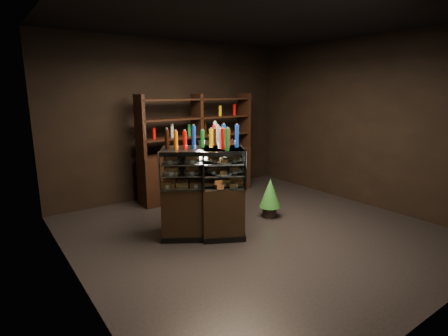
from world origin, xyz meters
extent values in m
plane|color=black|center=(0.00, 0.00, 0.00)|extent=(5.00, 5.00, 0.00)
cube|color=black|center=(0.00, 2.50, 1.50)|extent=(5.00, 0.02, 3.00)
cube|color=black|center=(2.50, 0.00, 1.50)|extent=(0.02, 5.00, 3.00)
cube|color=black|center=(-2.50, 0.00, 1.50)|extent=(0.02, 5.00, 3.00)
cube|color=black|center=(0.00, 0.00, 3.00)|extent=(5.00, 5.00, 0.02)
cube|color=black|center=(-0.35, 0.44, 0.37)|extent=(1.04, 1.28, 0.75)
cube|color=black|center=(-0.35, 0.44, 0.04)|extent=(1.07, 1.32, 0.08)
cube|color=black|center=(-0.35, 0.44, 1.25)|extent=(1.04, 1.28, 0.06)
cube|color=silver|center=(-0.35, 0.44, 0.76)|extent=(0.98, 1.22, 0.02)
cube|color=silver|center=(-0.35, 0.44, 0.94)|extent=(0.98, 1.22, 0.02)
cube|color=silver|center=(-0.35, 0.44, 1.10)|extent=(0.98, 1.22, 0.02)
cube|color=white|center=(-0.08, 0.30, 1.01)|extent=(0.54, 1.02, 0.53)
cylinder|color=silver|center=(0.17, 0.81, 1.01)|extent=(0.03, 0.03, 0.55)
cylinder|color=silver|center=(-0.36, -0.21, 1.01)|extent=(0.03, 0.03, 0.55)
cube|color=black|center=(-0.69, 0.34, 0.37)|extent=(1.28, 1.10, 0.75)
cube|color=black|center=(-0.69, 0.34, 0.04)|extent=(1.31, 1.13, 0.08)
cube|color=black|center=(-0.69, 0.34, 1.25)|extent=(1.28, 1.10, 0.06)
cube|color=silver|center=(-0.69, 0.34, 0.76)|extent=(1.21, 1.04, 0.02)
cube|color=silver|center=(-0.69, 0.34, 0.94)|extent=(1.21, 1.04, 0.02)
cube|color=silver|center=(-0.69, 0.34, 1.10)|extent=(1.21, 1.04, 0.02)
cube|color=white|center=(-0.85, 0.09, 1.01)|extent=(0.97, 0.62, 0.53)
cylinder|color=silver|center=(-0.36, -0.21, 1.01)|extent=(0.03, 0.03, 0.55)
cylinder|color=silver|center=(-1.33, 0.41, 1.01)|extent=(0.03, 0.03, 0.55)
cube|color=#BA8242|center=(-0.55, 0.00, 0.80)|extent=(0.16, 0.20, 0.06)
cube|color=#BA8242|center=(-0.46, 0.17, 0.80)|extent=(0.16, 0.20, 0.06)
cube|color=#BA8242|center=(-0.37, 0.34, 0.80)|extent=(0.16, 0.20, 0.06)
cube|color=#BA8242|center=(-0.28, 0.51, 0.80)|extent=(0.16, 0.20, 0.06)
cube|color=#BA8242|center=(-0.19, 0.68, 0.80)|extent=(0.16, 0.20, 0.06)
cube|color=#BA8242|center=(-0.10, 0.85, 0.80)|extent=(0.16, 0.20, 0.06)
cylinder|color=white|center=(-0.55, 0.05, 0.95)|extent=(0.24, 0.24, 0.01)
cube|color=#BA8242|center=(-0.55, 0.05, 0.99)|extent=(0.15, 0.19, 0.05)
cylinder|color=white|center=(-0.42, 0.31, 0.95)|extent=(0.24, 0.24, 0.01)
cube|color=#BA8242|center=(-0.42, 0.31, 0.99)|extent=(0.15, 0.19, 0.05)
cylinder|color=white|center=(-0.28, 0.56, 0.95)|extent=(0.24, 0.24, 0.01)
cube|color=#BA8242|center=(-0.28, 0.56, 0.99)|extent=(0.15, 0.19, 0.05)
cylinder|color=white|center=(-0.14, 0.82, 0.95)|extent=(0.24, 0.24, 0.01)
cube|color=#BA8242|center=(-0.14, 0.82, 0.99)|extent=(0.15, 0.19, 0.05)
cylinder|color=white|center=(-0.55, 0.05, 1.11)|extent=(0.24, 0.24, 0.02)
cube|color=#BA8242|center=(-0.55, 0.05, 1.15)|extent=(0.15, 0.19, 0.05)
cylinder|color=white|center=(-0.42, 0.31, 1.11)|extent=(0.24, 0.24, 0.02)
cube|color=#BA8242|center=(-0.42, 0.31, 1.15)|extent=(0.15, 0.19, 0.05)
cylinder|color=white|center=(-0.28, 0.56, 1.11)|extent=(0.24, 0.24, 0.02)
cube|color=#BA8242|center=(-0.28, 0.56, 1.15)|extent=(0.15, 0.19, 0.05)
cylinder|color=white|center=(-0.14, 0.82, 1.11)|extent=(0.24, 0.24, 0.02)
cube|color=#BA8242|center=(-0.14, 0.82, 1.15)|extent=(0.15, 0.19, 0.05)
cube|color=#BA8242|center=(-1.11, 0.58, 0.80)|extent=(0.20, 0.17, 0.06)
cube|color=#BA8242|center=(-0.95, 0.47, 0.80)|extent=(0.20, 0.17, 0.06)
cube|color=#BA8242|center=(-0.79, 0.37, 0.80)|extent=(0.20, 0.17, 0.06)
cube|color=#BA8242|center=(-0.63, 0.27, 0.80)|extent=(0.20, 0.17, 0.06)
cube|color=#BA8242|center=(-0.46, 0.16, 0.80)|extent=(0.20, 0.17, 0.06)
cube|color=#BA8242|center=(-0.30, 0.06, 0.80)|extent=(0.20, 0.17, 0.06)
cylinder|color=white|center=(-1.06, 0.58, 0.95)|extent=(0.24, 0.24, 0.01)
cube|color=#BA8242|center=(-1.06, 0.58, 0.99)|extent=(0.19, 0.16, 0.05)
cylinder|color=white|center=(-0.82, 0.42, 0.95)|extent=(0.24, 0.24, 0.01)
cube|color=#BA8242|center=(-0.82, 0.42, 0.99)|extent=(0.19, 0.16, 0.05)
cylinder|color=white|center=(-0.57, 0.27, 0.95)|extent=(0.24, 0.24, 0.01)
cube|color=#BA8242|center=(-0.57, 0.27, 0.99)|extent=(0.19, 0.16, 0.05)
cylinder|color=white|center=(-0.32, 0.11, 0.95)|extent=(0.24, 0.24, 0.01)
cube|color=#BA8242|center=(-0.32, 0.11, 0.99)|extent=(0.19, 0.16, 0.05)
cylinder|color=white|center=(-1.06, 0.58, 1.11)|extent=(0.24, 0.24, 0.02)
cube|color=#BA8242|center=(-1.06, 0.58, 1.15)|extent=(0.19, 0.16, 0.05)
cylinder|color=white|center=(-0.82, 0.42, 1.11)|extent=(0.24, 0.24, 0.02)
cube|color=#BA8242|center=(-0.82, 0.42, 1.15)|extent=(0.19, 0.16, 0.05)
cylinder|color=white|center=(-0.57, 0.27, 1.11)|extent=(0.24, 0.24, 0.02)
cube|color=#BA8242|center=(-0.57, 0.27, 1.15)|extent=(0.19, 0.16, 0.05)
cylinder|color=white|center=(-0.32, 0.11, 1.11)|extent=(0.24, 0.24, 0.02)
cube|color=#BA8242|center=(-0.32, 0.11, 1.15)|extent=(0.19, 0.16, 0.05)
cylinder|color=#D8590A|center=(-0.57, 0.01, 1.42)|extent=(0.06, 0.06, 0.28)
cylinder|color=silver|center=(-0.57, 0.01, 1.57)|extent=(0.03, 0.03, 0.02)
cylinder|color=#B20C0A|center=(-0.52, 0.12, 1.42)|extent=(0.06, 0.06, 0.28)
cylinder|color=silver|center=(-0.52, 0.12, 1.57)|extent=(0.03, 0.03, 0.02)
cylinder|color=yellow|center=(-0.46, 0.22, 1.42)|extent=(0.06, 0.06, 0.28)
cylinder|color=silver|center=(-0.46, 0.22, 1.57)|extent=(0.03, 0.03, 0.02)
cylinder|color=#0F38B2|center=(-0.40, 0.33, 1.42)|extent=(0.06, 0.06, 0.28)
cylinder|color=silver|center=(-0.40, 0.33, 1.57)|extent=(0.03, 0.03, 0.02)
cylinder|color=silver|center=(-0.35, 0.44, 1.42)|extent=(0.06, 0.06, 0.28)
cylinder|color=silver|center=(-0.35, 0.44, 1.57)|extent=(0.03, 0.03, 0.02)
cylinder|color=black|center=(-0.29, 0.54, 1.42)|extent=(0.06, 0.06, 0.28)
cylinder|color=silver|center=(-0.29, 0.54, 1.57)|extent=(0.03, 0.03, 0.02)
cylinder|color=#147223|center=(-0.23, 0.65, 1.42)|extent=(0.06, 0.06, 0.28)
cylinder|color=silver|center=(-0.23, 0.65, 1.57)|extent=(0.03, 0.03, 0.02)
cylinder|color=#D8590A|center=(-0.18, 0.75, 1.42)|extent=(0.06, 0.06, 0.28)
cylinder|color=silver|center=(-0.18, 0.75, 1.57)|extent=(0.03, 0.03, 0.02)
cylinder|color=#B20C0A|center=(-0.12, 0.86, 1.42)|extent=(0.06, 0.06, 0.28)
cylinder|color=silver|center=(-0.12, 0.86, 1.57)|extent=(0.03, 0.03, 0.02)
cylinder|color=#D8590A|center=(-1.10, 0.60, 1.42)|extent=(0.06, 0.06, 0.28)
cylinder|color=silver|center=(-1.10, 0.60, 1.57)|extent=(0.03, 0.03, 0.02)
cylinder|color=#B20C0A|center=(-1.00, 0.54, 1.42)|extent=(0.06, 0.06, 0.28)
cylinder|color=silver|center=(-1.00, 0.54, 1.57)|extent=(0.03, 0.03, 0.02)
cylinder|color=yellow|center=(-0.90, 0.47, 1.42)|extent=(0.06, 0.06, 0.28)
cylinder|color=silver|center=(-0.90, 0.47, 1.57)|extent=(0.03, 0.03, 0.02)
cylinder|color=#0F38B2|center=(-0.79, 0.41, 1.42)|extent=(0.06, 0.06, 0.28)
cylinder|color=silver|center=(-0.79, 0.41, 1.57)|extent=(0.03, 0.03, 0.02)
cylinder|color=silver|center=(-0.69, 0.34, 1.42)|extent=(0.06, 0.06, 0.28)
cylinder|color=silver|center=(-0.69, 0.34, 1.57)|extent=(0.03, 0.03, 0.02)
cylinder|color=black|center=(-0.59, 0.28, 1.42)|extent=(0.06, 0.06, 0.28)
cylinder|color=silver|center=(-0.59, 0.28, 1.57)|extent=(0.03, 0.03, 0.02)
cylinder|color=#147223|center=(-0.49, 0.22, 1.42)|extent=(0.06, 0.06, 0.28)
cylinder|color=silver|center=(-0.49, 0.22, 1.57)|extent=(0.03, 0.03, 0.02)
cylinder|color=#D8590A|center=(-0.39, 0.15, 1.42)|extent=(0.06, 0.06, 0.28)
cylinder|color=silver|center=(-0.39, 0.15, 1.57)|extent=(0.03, 0.03, 0.02)
cylinder|color=#B20C0A|center=(-0.29, 0.09, 1.42)|extent=(0.06, 0.06, 0.28)
cylinder|color=silver|center=(-0.29, 0.09, 1.57)|extent=(0.03, 0.03, 0.02)
cylinder|color=black|center=(0.60, 0.32, 0.09)|extent=(0.23, 0.23, 0.17)
cone|color=#1A5D23|center=(0.60, 0.32, 0.41)|extent=(0.35, 0.35, 0.48)
cone|color=#1A5D23|center=(0.60, 0.32, 0.57)|extent=(0.27, 0.27, 0.34)
cube|color=black|center=(0.27, 2.05, 0.45)|extent=(2.37, 0.42, 0.90)
cube|color=black|center=(-0.89, 2.05, 1.45)|extent=(0.06, 0.38, 1.10)
cube|color=black|center=(0.27, 2.05, 1.45)|extent=(0.06, 0.38, 1.10)
cube|color=black|center=(1.42, 2.05, 1.45)|extent=(0.06, 0.38, 1.10)
cube|color=black|center=(0.27, 2.05, 1.20)|extent=(2.33, 0.38, 0.03)
cube|color=black|center=(0.27, 2.05, 1.55)|extent=(2.33, 0.38, 0.03)
cube|color=black|center=(0.27, 2.05, 1.90)|extent=(2.33, 0.38, 0.03)
cylinder|color=#D8590A|center=(-0.64, 2.05, 1.32)|extent=(0.06, 0.06, 0.22)
cylinder|color=#B20C0A|center=(-0.28, 2.05, 1.32)|extent=(0.06, 0.06, 0.22)
cylinder|color=yellow|center=(0.08, 2.05, 1.32)|extent=(0.06, 0.06, 0.22)
cylinder|color=#0F38B2|center=(0.45, 2.05, 1.32)|extent=(0.06, 0.06, 0.22)
cylinder|color=silver|center=(0.81, 2.05, 1.32)|extent=(0.06, 0.06, 0.22)
cylinder|color=black|center=(1.17, 2.05, 1.32)|extent=(0.06, 0.06, 0.22)
camera|label=1|loc=(-3.25, -3.71, 2.07)|focal=28.00mm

